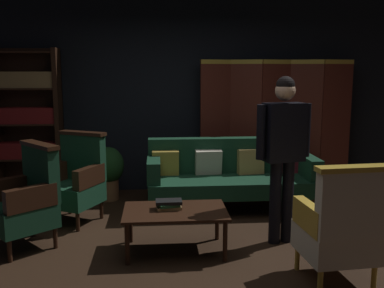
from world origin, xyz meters
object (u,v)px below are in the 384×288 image
Objects in this scene: armchair_gilt_accent at (340,227)px; potted_plant at (108,170)px; coffee_table at (175,215)px; bookshelf at (28,120)px; standing_figure at (283,144)px; armchair_wing_left at (76,180)px; armchair_wing_right at (27,199)px; folding_screen at (275,125)px; book_black_cloth at (169,202)px; velvet_couch at (231,173)px; book_green_cloth at (169,205)px; book_tan_leather at (169,207)px.

armchair_gilt_accent is 3.37m from potted_plant.
coffee_table is 2.01m from potted_plant.
armchair_gilt_accent reaches higher than coffee_table.
coffee_table is at bearing -47.19° from bookshelf.
coffee_table is 1.28m from standing_figure.
coffee_table is 0.96× the size of armchair_wing_left.
armchair_wing_right is 0.61× the size of standing_figure.
potted_plant is (-2.36, -0.21, -0.57)m from folding_screen.
coffee_table is at bearing -31.95° from book_black_cloth.
armchair_wing_right reaches higher than velvet_couch.
armchair_wing_right is (-1.47, 0.24, 0.12)m from coffee_table.
bookshelf reaches higher than coffee_table.
folding_screen is 2.85m from armchair_gilt_accent.
armchair_gilt_accent is at bearing -30.37° from book_green_cloth.
armchair_wing_right is 1.42m from book_black_cloth.
potted_plant is at bearing 68.38° from armchair_wing_right.
armchair_wing_right is at bearing -75.89° from bookshelf.
velvet_couch is 2.04× the size of armchair_gilt_accent.
velvet_couch is at bearing -15.26° from bookshelf.
potted_plant is 3.10× the size of book_tan_leather.
armchair_wing_left is at bearing 159.10° from standing_figure.
velvet_couch is (2.70, -0.74, -0.62)m from bookshelf.
bookshelf is 1.99m from armchair_wing_right.
book_green_cloth is 0.76× the size of book_black_cloth.
folding_screen is 2.17× the size of coffee_table.
armchair_wing_right is at bearing 171.84° from book_green_cloth.
book_tan_leather is 0.06m from book_black_cloth.
armchair_wing_left is (0.81, -1.09, -0.59)m from bookshelf.
bookshelf is at bearing 126.64° from armchair_wing_left.
armchair_wing_right reaches higher than potted_plant.
bookshelf reaches higher than book_black_cloth.
armchair_wing_right is at bearing -153.65° from velvet_couch.
coffee_table is (-0.77, -1.35, -0.08)m from velvet_couch.
armchair_gilt_accent reaches higher than book_black_cloth.
velvet_couch is 8.98× the size of book_tan_leather.
bookshelf is 1.48m from armchair_wing_left.
bookshelf is 0.97× the size of velvet_couch.
armchair_gilt_accent is at bearing -75.47° from velvet_couch.
potted_plant reaches higher than book_tan_leather.
coffee_table is 0.59× the size of standing_figure.
bookshelf is 10.51× the size of book_green_cloth.
folding_screen is 9.18× the size of book_tan_leather.
potted_plant is (-2.16, 2.59, -0.07)m from armchair_gilt_accent.
armchair_wing_right is at bearing 160.08° from armchair_gilt_accent.
book_black_cloth is at bearing -66.43° from potted_plant.
potted_plant is at bearing 139.11° from standing_figure.
standing_figure is at bearing 5.58° from book_black_cloth.
armchair_gilt_accent reaches higher than book_tan_leather.
book_black_cloth is (1.87, -2.05, -0.58)m from bookshelf.
standing_figure is 1.27m from book_black_cloth.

